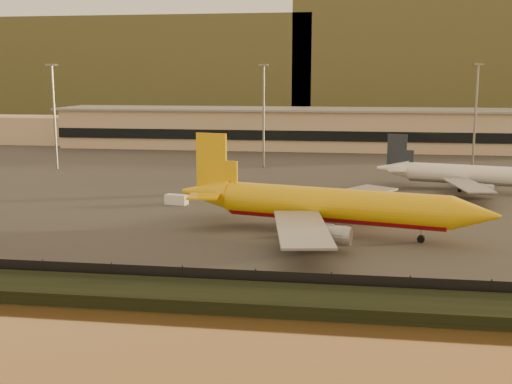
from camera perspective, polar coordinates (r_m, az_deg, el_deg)
ground at (r=81.66m, az=-0.06°, el=-5.86°), size 900.00×900.00×0.00m
embankment at (r=65.49m, az=-2.31°, el=-9.34°), size 320.00×7.00×1.40m
tarmac at (r=174.44m, az=4.60°, el=2.77°), size 320.00×220.00×0.20m
perimeter_fence at (r=69.02m, az=-1.68°, el=-7.78°), size 300.00×0.05×2.20m
terminal_building at (r=205.48m, az=1.16°, el=5.65°), size 202.00×25.00×12.60m
apron_light_masts at (r=152.78m, az=9.83°, el=7.48°), size 152.20×12.20×25.40m
distant_hills at (r=418.94m, az=4.15°, el=11.40°), size 470.00×160.00×70.00m
dhl_cargo_jet at (r=92.53m, az=6.44°, el=-1.21°), size 46.54×44.78×14.00m
white_narrowbody_jet at (r=133.59m, az=18.64°, el=1.43°), size 37.40×35.84×10.85m
gse_vehicle_yellow at (r=107.18m, az=13.80°, el=-1.64°), size 4.56×3.33×1.87m
gse_vehicle_white at (r=114.85m, az=-7.08°, el=-0.67°), size 4.17×2.46×1.76m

